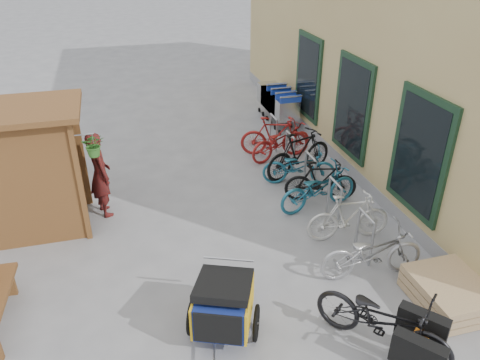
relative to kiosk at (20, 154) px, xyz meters
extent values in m
plane|color=#969699|center=(3.28, -2.47, -1.55)|extent=(80.00, 80.00, 0.00)
cube|color=tan|center=(9.78, 2.03, 1.95)|extent=(6.00, 13.00, 7.00)
cube|color=#969699|center=(6.86, 2.03, -1.40)|extent=(0.18, 13.00, 0.30)
cube|color=#15311E|center=(6.75, -1.97, 0.05)|extent=(0.06, 1.50, 2.20)
cube|color=black|center=(6.72, -1.97, 0.05)|extent=(0.02, 1.25, 1.95)
cube|color=#15311E|center=(6.75, 0.53, 0.05)|extent=(0.06, 1.50, 2.20)
cube|color=black|center=(6.72, 0.53, 0.05)|extent=(0.02, 1.25, 1.95)
cube|color=#15311E|center=(6.75, 3.03, 0.05)|extent=(0.06, 1.50, 2.20)
cube|color=black|center=(6.72, 3.03, 0.05)|extent=(0.02, 1.25, 1.95)
cube|color=brown|center=(0.98, -0.62, -0.40)|extent=(0.09, 0.09, 2.30)
cube|color=brown|center=(0.98, 0.68, -0.40)|extent=(0.09, 0.09, 2.30)
cube|color=brown|center=(0.08, -0.59, -0.40)|extent=(1.80, 0.05, 2.30)
cube|color=brown|center=(0.08, 0.65, -0.40)|extent=(1.80, 0.05, 2.30)
cube|color=brown|center=(0.08, 0.03, 0.80)|extent=(2.15, 1.65, 0.10)
cube|color=brown|center=(-0.12, 0.03, -0.65)|extent=(1.30, 1.15, 0.04)
cube|color=brown|center=(-0.12, 0.03, -0.05)|extent=(1.30, 1.15, 0.04)
cylinder|color=#A5A8AD|center=(1.16, -0.62, 0.50)|extent=(0.36, 0.02, 0.02)
imported|color=#326D26|center=(1.31, -0.62, 0.30)|extent=(0.38, 0.33, 0.42)
cylinder|color=#A5A8AD|center=(5.58, -2.72, -1.13)|extent=(0.05, 0.05, 0.84)
cylinder|color=#A5A8AD|center=(5.58, -2.22, -1.13)|extent=(0.05, 0.05, 0.84)
cylinder|color=#A5A8AD|center=(5.58, -2.47, -0.71)|extent=(0.05, 0.50, 0.05)
cylinder|color=#A5A8AD|center=(5.58, -1.52, -1.13)|extent=(0.05, 0.05, 0.84)
cylinder|color=#A5A8AD|center=(5.58, -1.02, -1.13)|extent=(0.05, 0.05, 0.84)
cylinder|color=#A5A8AD|center=(5.58, -1.27, -0.71)|extent=(0.05, 0.50, 0.05)
cylinder|color=#A5A8AD|center=(5.58, -0.32, -1.13)|extent=(0.05, 0.05, 0.84)
cylinder|color=#A5A8AD|center=(5.58, 0.18, -1.13)|extent=(0.05, 0.05, 0.84)
cylinder|color=#A5A8AD|center=(5.58, -0.07, -0.71)|extent=(0.05, 0.50, 0.05)
cylinder|color=#A5A8AD|center=(5.58, 0.88, -1.13)|extent=(0.05, 0.05, 0.84)
cylinder|color=#A5A8AD|center=(5.58, 1.38, -1.13)|extent=(0.05, 0.05, 0.84)
cylinder|color=#A5A8AD|center=(5.58, 1.13, -0.71)|extent=(0.05, 0.50, 0.05)
cylinder|color=#A5A8AD|center=(5.58, 2.08, -1.13)|extent=(0.05, 0.05, 0.84)
cylinder|color=#A5A8AD|center=(5.58, 2.58, -1.13)|extent=(0.05, 0.05, 0.84)
cylinder|color=#A5A8AD|center=(5.58, 2.33, -0.71)|extent=(0.05, 0.50, 0.05)
cube|color=tan|center=(6.28, -3.87, -1.48)|extent=(1.00, 1.20, 0.12)
cube|color=tan|center=(6.28, -3.87, -1.34)|extent=(1.00, 1.20, 0.12)
cube|color=tan|center=(6.28, -3.87, -1.20)|extent=(1.00, 1.20, 0.12)
cube|color=brown|center=(-0.32, -1.88, -1.33)|extent=(0.44, 0.09, 0.44)
cube|color=silver|center=(6.28, 3.47, -0.90)|extent=(0.60, 0.92, 0.57)
cube|color=#1B3BB4|center=(6.28, 3.00, -0.52)|extent=(0.60, 0.04, 0.20)
cylinder|color=silver|center=(6.28, 2.97, -0.44)|extent=(0.63, 0.04, 0.04)
cylinder|color=black|center=(6.04, 3.09, -1.49)|extent=(0.04, 0.13, 0.13)
cube|color=silver|center=(6.28, 3.85, -0.90)|extent=(0.60, 0.92, 0.57)
cube|color=#1B3BB4|center=(6.28, 3.39, -0.52)|extent=(0.60, 0.04, 0.20)
cylinder|color=silver|center=(6.28, 3.35, -0.44)|extent=(0.63, 0.04, 0.04)
cylinder|color=black|center=(6.04, 3.47, -1.49)|extent=(0.04, 0.13, 0.13)
cube|color=silver|center=(6.28, 4.23, -0.90)|extent=(0.60, 0.92, 0.57)
cube|color=#1B3BB4|center=(6.28, 3.77, -0.52)|extent=(0.60, 0.04, 0.20)
cylinder|color=silver|center=(6.28, 3.73, -0.44)|extent=(0.63, 0.04, 0.04)
cylinder|color=black|center=(6.04, 3.85, -1.49)|extent=(0.04, 0.13, 0.13)
cube|color=silver|center=(6.28, 4.62, -0.90)|extent=(0.60, 0.92, 0.57)
cube|color=#1B3BB4|center=(6.28, 4.15, -0.52)|extent=(0.60, 0.04, 0.20)
cylinder|color=silver|center=(6.28, 4.11, -0.44)|extent=(0.63, 0.04, 0.04)
cylinder|color=black|center=(6.04, 4.23, -1.49)|extent=(0.04, 0.13, 0.13)
cube|color=navy|center=(2.84, -3.53, -1.04)|extent=(0.97, 1.09, 0.52)
cube|color=yellow|center=(2.51, -3.40, -1.04)|extent=(0.37, 0.84, 0.52)
cube|color=yellow|center=(3.17, -3.67, -1.04)|extent=(0.37, 0.84, 0.52)
cube|color=black|center=(2.66, -3.97, -1.01)|extent=(0.60, 0.27, 0.48)
cube|color=black|center=(2.86, -3.48, -0.72)|extent=(1.01, 1.08, 0.25)
torus|color=black|center=(2.42, -3.36, -1.31)|extent=(0.26, 0.50, 0.52)
torus|color=black|center=(3.26, -3.71, -1.31)|extent=(0.26, 0.50, 0.52)
cylinder|color=#B7B7BC|center=(3.03, -3.08, -0.63)|extent=(0.68, 0.31, 0.03)
imported|color=black|center=(4.82, -4.34, -1.05)|extent=(1.71, 1.89, 1.00)
cube|color=black|center=(4.97, -4.93, -1.10)|extent=(0.55, 0.62, 0.45)
cube|color=black|center=(5.30, -4.54, -1.10)|extent=(0.55, 0.62, 0.45)
cube|color=orange|center=(5.13, -4.73, -1.05)|extent=(0.21, 0.22, 0.12)
imported|color=maroon|center=(1.28, 0.20, -0.68)|extent=(0.59, 0.73, 1.74)
imported|color=#A1A2A6|center=(5.45, -2.94, -1.09)|extent=(1.78, 0.73, 0.91)
imported|color=silver|center=(5.56, -1.90, -1.08)|extent=(1.59, 0.59, 0.94)
imported|color=#1F617C|center=(5.48, -0.76, -1.09)|extent=(1.82, 0.90, 0.92)
imported|color=black|center=(5.65, -0.49, -1.10)|extent=(1.57, 0.78, 0.91)
imported|color=#1F617C|center=(5.49, 0.32, -1.13)|extent=(1.71, 0.99, 0.85)
imported|color=black|center=(5.63, 0.70, -1.00)|extent=(1.89, 1.07, 1.10)
imported|color=maroon|center=(5.56, 1.67, -1.09)|extent=(1.84, 1.10, 0.91)
imported|color=maroon|center=(5.45, 1.88, -1.04)|extent=(1.76, 0.96, 1.02)
camera|label=1|loc=(1.78, -8.25, 3.53)|focal=35.00mm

